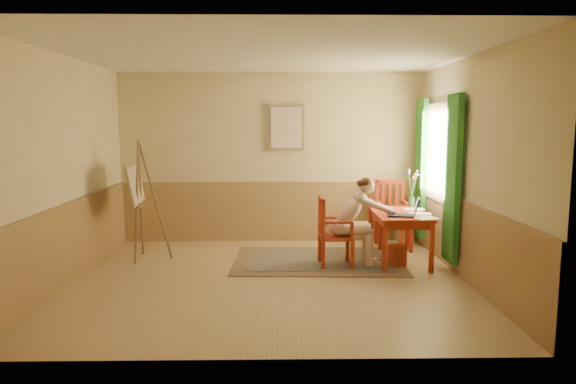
{
  "coord_description": "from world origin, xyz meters",
  "views": [
    {
      "loc": [
        0.13,
        -6.4,
        1.97
      ],
      "look_at": [
        0.25,
        0.55,
        1.05
      ],
      "focal_mm": 32.46,
      "sensor_mm": 36.0,
      "label": 1
    }
  ],
  "objects_px": {
    "table": "(400,219)",
    "figure": "(355,218)",
    "easel": "(138,189)",
    "laptop": "(406,213)",
    "chair_back": "(391,214)",
    "chair_left": "(332,232)"
  },
  "relations": [
    {
      "from": "figure",
      "to": "laptop",
      "type": "relative_size",
      "value": 2.69
    },
    {
      "from": "chair_back",
      "to": "easel",
      "type": "height_order",
      "value": "easel"
    },
    {
      "from": "chair_back",
      "to": "laptop",
      "type": "relative_size",
      "value": 2.32
    },
    {
      "from": "table",
      "to": "chair_back",
      "type": "height_order",
      "value": "chair_back"
    },
    {
      "from": "chair_left",
      "to": "figure",
      "type": "distance_m",
      "value": 0.37
    },
    {
      "from": "chair_left",
      "to": "chair_back",
      "type": "relative_size",
      "value": 0.91
    },
    {
      "from": "table",
      "to": "chair_back",
      "type": "distance_m",
      "value": 0.99
    },
    {
      "from": "easel",
      "to": "figure",
      "type": "bearing_deg",
      "value": -7.84
    },
    {
      "from": "figure",
      "to": "easel",
      "type": "height_order",
      "value": "easel"
    },
    {
      "from": "chair_back",
      "to": "figure",
      "type": "bearing_deg",
      "value": -122.91
    },
    {
      "from": "chair_back",
      "to": "laptop",
      "type": "bearing_deg",
      "value": -93.77
    },
    {
      "from": "figure",
      "to": "table",
      "type": "bearing_deg",
      "value": 15.44
    },
    {
      "from": "table",
      "to": "figure",
      "type": "relative_size",
      "value": 0.98
    },
    {
      "from": "table",
      "to": "laptop",
      "type": "bearing_deg",
      "value": -88.26
    },
    {
      "from": "table",
      "to": "chair_left",
      "type": "bearing_deg",
      "value": -168.24
    },
    {
      "from": "table",
      "to": "figure",
      "type": "distance_m",
      "value": 0.68
    },
    {
      "from": "table",
      "to": "easel",
      "type": "height_order",
      "value": "easel"
    },
    {
      "from": "chair_left",
      "to": "laptop",
      "type": "bearing_deg",
      "value": -6.04
    },
    {
      "from": "table",
      "to": "chair_left",
      "type": "distance_m",
      "value": 1.01
    },
    {
      "from": "chair_back",
      "to": "laptop",
      "type": "xyz_separation_m",
      "value": [
        -0.08,
        -1.29,
        0.24
      ]
    },
    {
      "from": "chair_left",
      "to": "chair_back",
      "type": "xyz_separation_m",
      "value": [
        1.07,
        1.18,
        0.05
      ]
    },
    {
      "from": "table",
      "to": "laptop",
      "type": "distance_m",
      "value": 0.34
    }
  ]
}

